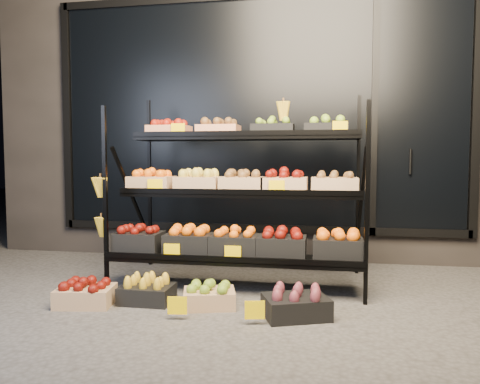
% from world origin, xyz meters
% --- Properties ---
extents(ground, '(24.00, 24.00, 0.00)m').
position_xyz_m(ground, '(0.00, 0.00, 0.00)').
color(ground, '#514F4C').
rests_on(ground, ground).
extents(building, '(6.00, 2.08, 3.50)m').
position_xyz_m(building, '(0.00, 2.59, 1.75)').
color(building, '#2D2826').
rests_on(building, ground).
extents(display_rack, '(2.18, 1.02, 1.70)m').
position_xyz_m(display_rack, '(-0.01, 0.60, 0.79)').
color(display_rack, black).
rests_on(display_rack, ground).
extents(tag_floor_a, '(0.13, 0.01, 0.12)m').
position_xyz_m(tag_floor_a, '(-0.24, -0.40, 0.06)').
color(tag_floor_a, '#FACD00').
rests_on(tag_floor_a, ground).
extents(tag_floor_b, '(0.13, 0.01, 0.12)m').
position_xyz_m(tag_floor_b, '(0.29, -0.40, 0.06)').
color(tag_floor_b, '#FACD00').
rests_on(tag_floor_b, ground).
extents(floor_crate_left, '(0.43, 0.35, 0.20)m').
position_xyz_m(floor_crate_left, '(-1.00, -0.21, 0.09)').
color(floor_crate_left, tan).
rests_on(floor_crate_left, ground).
extents(floor_crate_midleft, '(0.38, 0.28, 0.19)m').
position_xyz_m(floor_crate_midleft, '(-0.58, -0.07, 0.09)').
color(floor_crate_midleft, black).
rests_on(floor_crate_midleft, ground).
extents(floor_crate_midright, '(0.43, 0.36, 0.19)m').
position_xyz_m(floor_crate_midright, '(-0.10, -0.09, 0.09)').
color(floor_crate_midright, tan).
rests_on(floor_crate_midright, ground).
extents(floor_crate_right, '(0.50, 0.44, 0.21)m').
position_xyz_m(floor_crate_right, '(0.54, -0.20, 0.10)').
color(floor_crate_right, black).
rests_on(floor_crate_right, ground).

